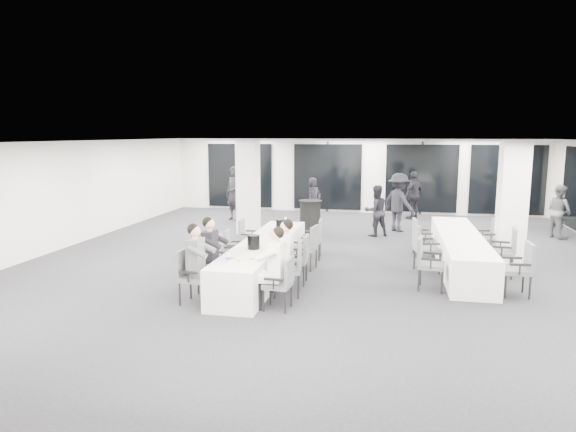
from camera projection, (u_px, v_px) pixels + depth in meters
name	position (u px, v px, depth m)	size (l,w,h in m)	color
room	(368.00, 199.00, 12.69)	(14.04, 16.04, 2.84)	black
column_left	(248.00, 187.00, 15.43)	(0.60, 0.60, 2.80)	silver
column_right	(512.00, 203.00, 11.92)	(0.60, 0.60, 2.80)	silver
banquet_table_main	(264.00, 258.00, 10.85)	(0.90, 5.00, 0.75)	silver
banquet_table_side	(460.00, 251.00, 11.55)	(0.90, 5.00, 0.75)	silver
cocktail_table	(310.00, 216.00, 15.60)	(0.71, 0.71, 0.99)	black
chair_main_left_near	(191.00, 273.00, 9.08)	(0.53, 0.58, 0.97)	#56585E
chair_main_left_second	(205.00, 266.00, 9.77)	(0.50, 0.54, 0.87)	#56585E
chair_main_left_mid	(223.00, 253.00, 10.78)	(0.48, 0.52, 0.88)	#56585E
chair_main_left_fourth	(233.00, 247.00, 11.43)	(0.48, 0.52, 0.86)	#56585E
chair_main_left_far	(247.00, 236.00, 12.54)	(0.48, 0.53, 0.91)	#56585E
chair_main_right_near	(282.00, 280.00, 8.72)	(0.49, 0.54, 0.91)	#56585E
chair_main_right_second	(292.00, 265.00, 9.50)	(0.59, 0.63, 1.03)	#56585E
chair_main_right_mid	(299.00, 256.00, 10.24)	(0.52, 0.58, 0.99)	#56585E
chair_main_right_fourth	(308.00, 244.00, 11.37)	(0.57, 0.61, 0.98)	#56585E
chair_main_right_far	(315.00, 237.00, 12.30)	(0.52, 0.57, 0.96)	#56585E
chair_side_left_near	(427.00, 260.00, 9.89)	(0.57, 0.61, 1.01)	#56585E
chair_side_left_mid	(423.00, 245.00, 11.13)	(0.62, 0.65, 1.04)	#56585E
chair_side_left_far	(420.00, 235.00, 12.58)	(0.53, 0.57, 0.93)	#56585E
chair_side_right_near	(521.00, 266.00, 9.48)	(0.53, 0.59, 1.00)	#56585E
chair_side_right_mid	(506.00, 249.00, 10.77)	(0.59, 0.64, 1.04)	#56585E
chair_side_right_far	(490.00, 236.00, 12.44)	(0.57, 0.60, 0.94)	#56585E
seated_guest_a	(199.00, 259.00, 9.00)	(0.50, 0.38, 1.44)	#515358
seated_guest_b	(213.00, 250.00, 9.70)	(0.50, 0.38, 1.44)	black
seated_guest_c	(273.00, 263.00, 8.71)	(0.50, 0.38, 1.44)	white
seated_guest_d	(283.00, 252.00, 9.48)	(0.50, 0.38, 1.44)	white
standing_guest_a	(314.00, 199.00, 16.62)	(0.66, 0.53, 1.80)	black
standing_guest_b	(376.00, 207.00, 15.01)	(0.82, 0.50, 1.71)	black
standing_guest_c	(399.00, 199.00, 15.72)	(1.32, 0.67, 2.04)	black
standing_guest_d	(414.00, 192.00, 18.02)	(1.13, 0.63, 1.92)	black
standing_guest_e	(510.00, 199.00, 16.56)	(0.88, 0.54, 1.83)	#515358
standing_guest_g	(234.00, 190.00, 17.78)	(0.78, 0.63, 2.13)	black
standing_guest_h	(559.00, 208.00, 14.80)	(0.85, 0.52, 1.76)	#515358
ice_bucket_near	(254.00, 242.00, 10.04)	(0.24, 0.24, 0.28)	black
ice_bucket_far	(281.00, 225.00, 11.99)	(0.23, 0.23, 0.26)	black
water_bottle_a	(228.00, 257.00, 8.95)	(0.07, 0.07, 0.20)	silver
water_bottle_b	(279.00, 233.00, 11.14)	(0.06, 0.06, 0.20)	silver
water_bottle_c	(285.00, 222.00, 12.50)	(0.07, 0.07, 0.23)	silver
plate_a	(231.00, 258.00, 9.25)	(0.22, 0.22, 0.03)	white
plate_b	(252.00, 259.00, 9.19)	(0.18, 0.18, 0.03)	white
plate_c	(259.00, 246.00, 10.23)	(0.18, 0.18, 0.03)	white
wine_glass	(239.00, 260.00, 8.53)	(0.08, 0.08, 0.21)	silver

